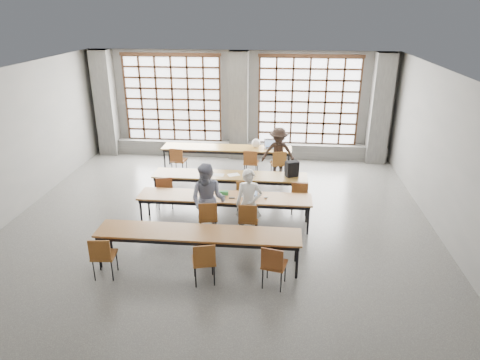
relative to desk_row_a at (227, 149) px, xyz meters
name	(u,v)px	position (x,y,z in m)	size (l,w,h in m)	color
floor	(217,231)	(0.26, -4.01, -0.66)	(11.00, 11.00, 0.00)	#4F4E4C
ceiling	(213,76)	(0.26, -4.01, 2.84)	(11.00, 11.00, 0.00)	silver
wall_back	(240,105)	(0.26, 1.49, 1.09)	(10.00, 10.00, 0.00)	slate
wall_front	(129,351)	(0.26, -9.51, 1.09)	(10.00, 10.00, 0.00)	slate
wall_right	(458,167)	(5.26, -4.01, 1.09)	(11.00, 11.00, 0.00)	slate
column_left	(106,104)	(-4.24, 1.21, 1.09)	(0.60, 0.55, 3.50)	#4F4F4D
column_mid	(239,106)	(0.26, 1.21, 1.09)	(0.60, 0.55, 3.50)	#4F4F4D
column_right	(380,109)	(4.76, 1.21, 1.09)	(0.60, 0.55, 3.50)	#4F4F4D
window_left	(173,99)	(-1.99, 1.41, 1.24)	(3.32, 0.12, 3.00)	white
window_right	(308,102)	(2.51, 1.41, 1.24)	(3.32, 0.12, 3.00)	white
sill_ledge	(239,149)	(0.26, 1.29, -0.41)	(9.80, 0.35, 0.50)	#4F4F4D
desk_row_a	(227,149)	(0.00, 0.00, 0.00)	(4.00, 0.70, 0.73)	brown
desk_row_b	(230,177)	(0.36, -2.29, 0.00)	(4.00, 0.70, 0.73)	brown
desk_row_c	(225,199)	(0.40, -3.64, 0.00)	(4.00, 0.70, 0.73)	brown
desk_row_d	(198,235)	(0.11, -5.36, 0.00)	(4.00, 0.70, 0.73)	brown
chair_back_left	(178,158)	(-1.41, -0.63, -0.13)	(0.47, 0.47, 0.88)	brown
chair_back_mid	(251,161)	(0.79, -0.63, -0.13)	(0.45, 0.45, 0.88)	brown
chair_back_right	(279,162)	(1.62, -0.63, -0.13)	(0.50, 0.50, 0.88)	brown
chair_mid_left	(165,189)	(-1.22, -2.91, -0.13)	(0.52, 0.52, 0.88)	brown
chair_mid_centre	(244,192)	(0.78, -2.91, -0.13)	(0.51, 0.51, 0.88)	brown
chair_mid_right	(300,194)	(2.16, -2.91, -0.13)	(0.45, 0.46, 0.88)	maroon
chair_front_left	(208,215)	(0.12, -4.27, -0.13)	(0.48, 0.49, 0.88)	brown
chair_front_right	(248,217)	(1.00, -4.27, -0.13)	(0.43, 0.44, 0.88)	brown
chair_near_left	(102,253)	(-1.58, -5.99, -0.13)	(0.46, 0.46, 0.88)	brown
chair_near_mid	(204,259)	(0.33, -5.99, -0.13)	(0.51, 0.52, 0.88)	brown
chair_near_right	(273,262)	(1.59, -5.99, -0.13)	(0.50, 0.51, 0.88)	brown
student_male	(249,204)	(1.00, -4.14, 0.13)	(0.58, 0.38, 1.59)	white
student_female	(208,200)	(0.10, -4.14, 0.18)	(0.82, 0.64, 1.68)	#19204C
student_back	(278,153)	(1.60, -0.50, 0.10)	(0.99, 0.57, 1.53)	black
laptop_front	(250,193)	(0.98, -3.54, 0.13)	(0.46, 0.44, 0.26)	silver
laptop_back	(270,146)	(1.34, 0.11, 0.13)	(0.40, 0.36, 0.26)	#AAAAAE
mouse	(266,197)	(1.35, -3.66, 0.08)	(0.10, 0.06, 0.04)	silver
green_box	(223,193)	(0.35, -3.56, 0.11)	(0.25, 0.09, 0.09)	#297D3B
phone	(232,198)	(0.58, -3.74, 0.07)	(0.13, 0.06, 0.01)	black
paper_sheet_a	(207,173)	(-0.24, -2.24, 0.07)	(0.30, 0.21, 0.00)	white
paper_sheet_b	(218,175)	(0.06, -2.34, 0.07)	(0.30, 0.21, 0.00)	silver
paper_sheet_c	(234,175)	(0.46, -2.29, 0.07)	(0.30, 0.21, 0.00)	white
backpack	(292,169)	(1.96, -2.24, 0.27)	(0.32, 0.20, 0.40)	black
plastic_bag	(256,143)	(0.90, 0.05, 0.21)	(0.26, 0.21, 0.29)	white
red_pouch	(104,253)	(-1.59, -5.91, -0.16)	(0.20, 0.08, 0.06)	#B02E15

